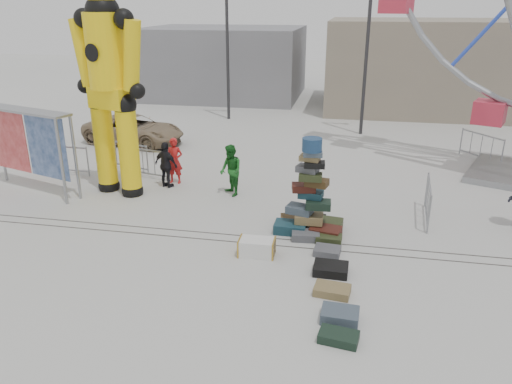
% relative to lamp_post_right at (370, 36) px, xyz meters
% --- Properties ---
extents(ground, '(90.00, 90.00, 0.00)m').
position_rel_lamp_post_right_xyz_m(ground, '(-3.09, -13.00, -4.48)').
color(ground, '#9E9E99').
rests_on(ground, ground).
extents(track_line_near, '(40.00, 0.04, 0.01)m').
position_rel_lamp_post_right_xyz_m(track_line_near, '(-3.09, -12.40, -4.48)').
color(track_line_near, '#47443F').
rests_on(track_line_near, ground).
extents(track_line_far, '(40.00, 0.04, 0.01)m').
position_rel_lamp_post_right_xyz_m(track_line_far, '(-3.09, -12.00, -4.48)').
color(track_line_far, '#47443F').
rests_on(track_line_far, ground).
extents(building_right, '(12.00, 8.00, 5.00)m').
position_rel_lamp_post_right_xyz_m(building_right, '(3.91, 7.00, -1.98)').
color(building_right, gray).
rests_on(building_right, ground).
extents(building_left, '(10.00, 8.00, 4.40)m').
position_rel_lamp_post_right_xyz_m(building_left, '(-9.09, 9.00, -2.28)').
color(building_left, gray).
rests_on(building_left, ground).
extents(lamp_post_right, '(1.41, 0.25, 8.00)m').
position_rel_lamp_post_right_xyz_m(lamp_post_right, '(0.00, 0.00, 0.00)').
color(lamp_post_right, '#2D2D30').
rests_on(lamp_post_right, ground).
extents(lamp_post_left, '(1.41, 0.25, 8.00)m').
position_rel_lamp_post_right_xyz_m(lamp_post_left, '(-7.00, 2.00, 0.00)').
color(lamp_post_left, '#2D2D30').
rests_on(lamp_post_left, ground).
extents(suitcase_tower, '(1.86, 1.65, 2.65)m').
position_rel_lamp_post_right_xyz_m(suitcase_tower, '(-1.52, -11.34, -3.74)').
color(suitcase_tower, '#173B47').
rests_on(suitcase_tower, ground).
extents(crash_test_dummy, '(2.73, 1.25, 6.87)m').
position_rel_lamp_post_right_xyz_m(crash_test_dummy, '(-7.93, -9.51, -0.86)').
color(crash_test_dummy, black).
rests_on(crash_test_dummy, ground).
extents(banner_scaffold, '(3.83, 1.77, 2.77)m').
position_rel_lamp_post_right_xyz_m(banner_scaffold, '(-10.77, -10.00, -2.40)').
color(banner_scaffold, gray).
rests_on(banner_scaffold, ground).
extents(steamer_trunk, '(0.91, 0.54, 0.42)m').
position_rel_lamp_post_right_xyz_m(steamer_trunk, '(-2.66, -12.99, -4.27)').
color(steamer_trunk, silver).
rests_on(steamer_trunk, ground).
extents(row_case_0, '(0.68, 0.48, 0.20)m').
position_rel_lamp_post_right_xyz_m(row_case_0, '(-0.93, -11.96, -4.38)').
color(row_case_0, '#30391C').
rests_on(row_case_0, ground).
extents(row_case_1, '(0.69, 0.58, 0.17)m').
position_rel_lamp_post_right_xyz_m(row_case_1, '(-0.93, -12.61, -4.40)').
color(row_case_1, '#53555B').
rests_on(row_case_1, ground).
extents(row_case_2, '(0.81, 0.63, 0.22)m').
position_rel_lamp_post_right_xyz_m(row_case_2, '(-0.80, -13.54, -4.37)').
color(row_case_2, black).
rests_on(row_case_2, ground).
extents(row_case_3, '(0.82, 0.59, 0.19)m').
position_rel_lamp_post_right_xyz_m(row_case_3, '(-0.72, -14.44, -4.39)').
color(row_case_3, olive).
rests_on(row_case_3, ground).
extents(row_case_4, '(0.77, 0.59, 0.24)m').
position_rel_lamp_post_right_xyz_m(row_case_4, '(-0.52, -15.37, -4.36)').
color(row_case_4, '#43515F').
rests_on(row_case_4, ground).
extents(row_case_5, '(0.79, 0.55, 0.18)m').
position_rel_lamp_post_right_xyz_m(row_case_5, '(-0.52, -16.03, -4.39)').
color(row_case_5, black).
rests_on(row_case_5, ground).
extents(barricade_dummy_a, '(2.00, 0.17, 1.10)m').
position_rel_lamp_post_right_xyz_m(barricade_dummy_a, '(-10.76, -8.21, -3.93)').
color(barricade_dummy_a, gray).
rests_on(barricade_dummy_a, ground).
extents(barricade_dummy_b, '(1.94, 0.70, 1.10)m').
position_rel_lamp_post_right_xyz_m(barricade_dummy_b, '(-8.69, -7.33, -3.93)').
color(barricade_dummy_b, gray).
rests_on(barricade_dummy_b, ground).
extents(barricade_dummy_c, '(1.97, 0.57, 1.10)m').
position_rel_lamp_post_right_xyz_m(barricade_dummy_c, '(-7.76, -7.99, -3.93)').
color(barricade_dummy_c, gray).
rests_on(barricade_dummy_c, ground).
extents(barricade_wheel_front, '(0.27, 2.00, 1.10)m').
position_rel_lamp_post_right_xyz_m(barricade_wheel_front, '(1.76, -9.89, -3.93)').
color(barricade_wheel_front, gray).
rests_on(barricade_wheel_front, ground).
extents(barricade_wheel_back, '(1.28, 1.66, 1.10)m').
position_rel_lamp_post_right_xyz_m(barricade_wheel_back, '(4.54, -3.49, -3.93)').
color(barricade_wheel_back, gray).
rests_on(barricade_wheel_back, ground).
extents(pedestrian_red, '(0.58, 0.38, 1.59)m').
position_rel_lamp_post_right_xyz_m(pedestrian_red, '(-6.45, -8.29, -3.69)').
color(pedestrian_red, red).
rests_on(pedestrian_red, ground).
extents(pedestrian_green, '(1.00, 1.03, 1.68)m').
position_rel_lamp_post_right_xyz_m(pedestrian_green, '(-4.27, -9.07, -3.64)').
color(pedestrian_green, '#175D1C').
rests_on(pedestrian_green, ground).
extents(pedestrian_black, '(1.00, 0.67, 1.57)m').
position_rel_lamp_post_right_xyz_m(pedestrian_black, '(-6.58, -8.76, -3.70)').
color(pedestrian_black, black).
rests_on(pedestrian_black, ground).
extents(parked_suv, '(4.79, 2.84, 1.25)m').
position_rel_lamp_post_right_xyz_m(parked_suv, '(-10.02, -3.68, -3.86)').
color(parked_suv, '#8E785B').
rests_on(parked_suv, ground).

